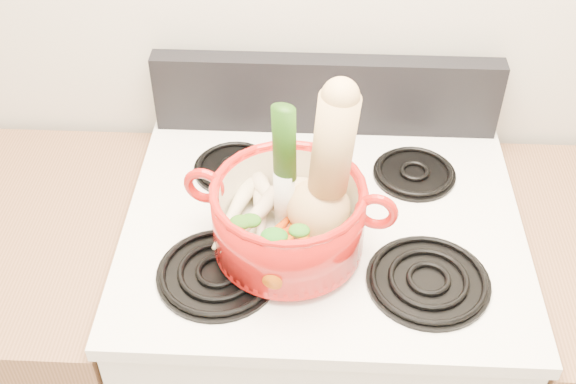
{
  "coord_description": "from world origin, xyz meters",
  "views": [
    {
      "loc": [
        -0.02,
        0.37,
        1.94
      ],
      "look_at": [
        -0.06,
        1.29,
        1.12
      ],
      "focal_mm": 45.0,
      "sensor_mm": 36.0,
      "label": 1
    }
  ],
  "objects_px": {
    "dutch_oven": "(289,217)",
    "leek": "(284,167)",
    "squash": "(320,167)",
    "stove_body": "(317,364)"
  },
  "relations": [
    {
      "from": "stove_body",
      "to": "squash",
      "type": "bearing_deg",
      "value": -98.52
    },
    {
      "from": "squash",
      "to": "leek",
      "type": "distance_m",
      "value": 0.06
    },
    {
      "from": "stove_body",
      "to": "dutch_oven",
      "type": "height_order",
      "value": "dutch_oven"
    },
    {
      "from": "dutch_oven",
      "to": "leek",
      "type": "height_order",
      "value": "leek"
    },
    {
      "from": "stove_body",
      "to": "dutch_oven",
      "type": "relative_size",
      "value": 3.33
    },
    {
      "from": "dutch_oven",
      "to": "leek",
      "type": "relative_size",
      "value": 0.99
    },
    {
      "from": "stove_body",
      "to": "squash",
      "type": "distance_m",
      "value": 0.69
    },
    {
      "from": "dutch_oven",
      "to": "leek",
      "type": "xyz_separation_m",
      "value": [
        -0.01,
        0.02,
        0.1
      ]
    },
    {
      "from": "squash",
      "to": "leek",
      "type": "relative_size",
      "value": 1.07
    },
    {
      "from": "dutch_oven",
      "to": "stove_body",
      "type": "bearing_deg",
      "value": 64.5
    }
  ]
}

